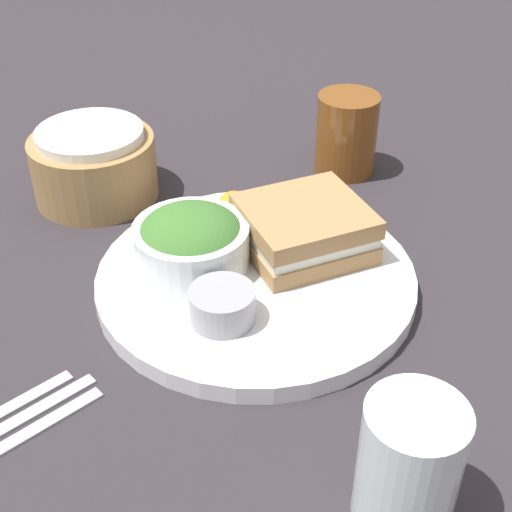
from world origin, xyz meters
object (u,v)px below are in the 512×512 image
salad_bowl (191,241)px  water_glass (409,466)px  sandwich (307,231)px  bread_basket (94,164)px  fork (10,443)px  plate (256,279)px  dressing_cup (222,305)px  drink_glass (346,134)px  knife (0,430)px

salad_bowl → water_glass: water_glass is taller
sandwich → bread_basket: 0.29m
salad_bowl → water_glass: (-0.04, -0.33, 0.01)m
bread_basket → fork: size_ratio=0.90×
plate → salad_bowl: 0.08m
plate → dressing_cup: dressing_cup is taller
drink_glass → bread_basket: bearing=152.9°
dressing_cup → drink_glass: bearing=26.6°
plate → salad_bowl: (-0.04, 0.05, 0.04)m
plate → sandwich: sandwich is taller
sandwich → knife: size_ratio=0.85×
plate → drink_glass: size_ratio=3.16×
knife → water_glass: 0.33m
plate → drink_glass: 0.28m
dressing_cup → fork: (-0.21, 0.00, -0.03)m
dressing_cup → water_glass: bearing=-93.8°
sandwich → dressing_cup: sandwich is taller
salad_bowl → dressing_cup: size_ratio=1.91×
plate → drink_glass: drink_glass is taller
knife → salad_bowl: bearing=-167.3°
fork → knife: (-0.00, 0.02, 0.00)m
plate → sandwich: 0.07m
salad_bowl → drink_glass: 0.30m
drink_glass → fork: bearing=-163.5°
drink_glass → bread_basket: (-0.29, 0.15, -0.01)m
water_glass → knife: bearing=127.7°
fork → salad_bowl: bearing=-163.4°
sandwich → bread_basket: (-0.10, 0.27, -0.00)m
salad_bowl → dressing_cup: (-0.03, -0.09, -0.01)m
drink_glass → knife: bearing=-165.3°
sandwich → fork: size_ratio=0.90×
drink_glass → water_glass: water_glass is taller
bread_basket → dressing_cup: bearing=-96.2°
salad_bowl → bread_basket: 0.22m
drink_glass → knife: (-0.53, -0.14, -0.05)m
dressing_cup → fork: 0.22m
dressing_cup → drink_glass: size_ratio=0.60×
dressing_cup → drink_glass: 0.36m
salad_bowl → knife: salad_bowl is taller
sandwich → dressing_cup: 0.14m
sandwich → water_glass: bearing=-119.3°
knife → bread_basket: bearing=-134.5°
salad_bowl → knife: 0.26m
drink_glass → knife: drink_glass is taller
plate → water_glass: bearing=-107.4°
drink_glass → bread_basket: size_ratio=0.69×
dressing_cup → bread_basket: (0.03, 0.31, 0.01)m
knife → water_glass: water_glass is taller
sandwich → plate: bearing=175.8°
knife → water_glass: size_ratio=1.65×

